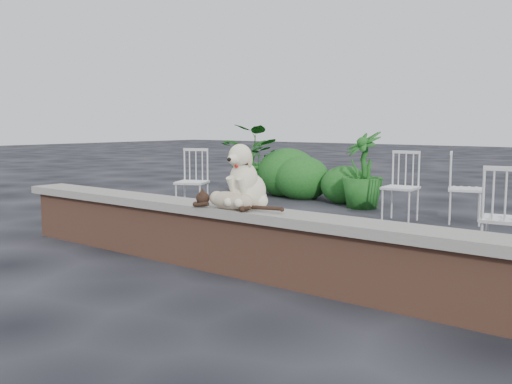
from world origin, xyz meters
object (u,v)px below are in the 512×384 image
Objects in this scene: chair_a at (192,181)px; dog at (248,175)px; chair_c at (507,218)px; potted_plant_a at (255,159)px; chair_e at (465,188)px; potted_plant_b at (363,170)px; cat at (230,199)px; chair_b at (401,186)px.

dog is at bearing -62.75° from chair_a.
potted_plant_a is (-5.22, 2.97, 0.17)m from chair_c.
chair_a is (-3.43, -1.59, 0.00)m from chair_e.
potted_plant_b reaches higher than chair_e.
cat is at bearing -53.77° from potted_plant_a.
dog is at bearing -52.24° from potted_plant_a.
potted_plant_b is (-0.96, 0.76, 0.12)m from chair_b.
potted_plant_a reaches higher than chair_c.
chair_c is at bearing -42.68° from potted_plant_b.
chair_b is (-0.09, 3.34, -0.39)m from dog.
cat is at bearing -65.48° from chair_a.
chair_a is (-2.69, -1.22, 0.00)m from chair_b.
dog is 3.78m from chair_e.
dog is at bearing 58.55° from cat.
cat is 4.36m from potted_plant_b.
chair_b is at bearing -1.01° from chair_a.
chair_a is 0.79× the size of potted_plant_b.
chair_b is 0.73× the size of potted_plant_a.
chair_b is 2.95m from chair_a.
chair_c and chair_e have the same top height.
chair_b reaches higher than cat.
potted_plant_b reaches higher than dog.
chair_e is (0.65, 3.70, -0.39)m from dog.
chair_b is at bearing -38.31° from potted_plant_b.
cat is 2.48m from chair_c.
cat is 3.93m from chair_e.
dog is 0.56× the size of cat.
chair_a is 0.73× the size of potted_plant_a.
chair_c is 1.00× the size of chair_b.
chair_e is 1.75m from potted_plant_b.
chair_c is at bearing -32.57° from chair_a.
chair_b is 0.79× the size of potted_plant_b.
chair_e is (0.73, 3.85, -0.20)m from cat.
dog is 4.24m from potted_plant_b.
potted_plant_a is at bearing 60.27° from chair_e.
potted_plant_a is at bearing 124.39° from dog.
chair_c is at bearing 38.92° from dog.
chair_c is 2.40m from chair_e.
chair_a is (-2.78, 2.12, -0.39)m from dog.
chair_b is 1.23m from potted_plant_b.
chair_c is at bearing 40.25° from cat.
cat is 3.49m from chair_b.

